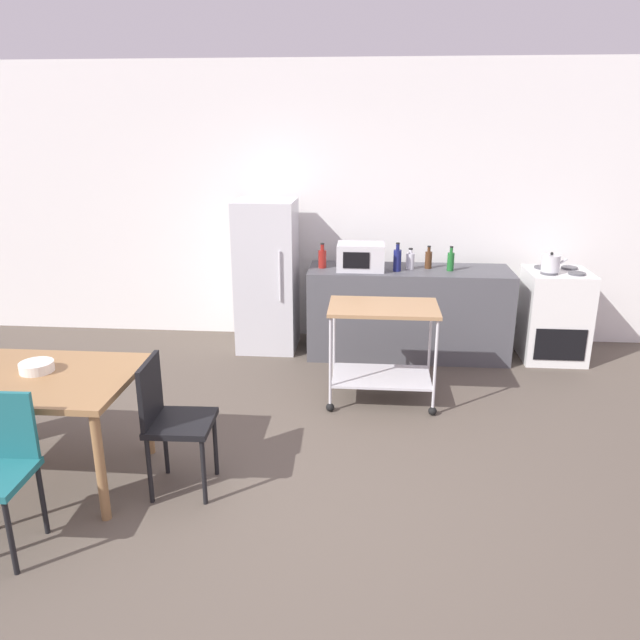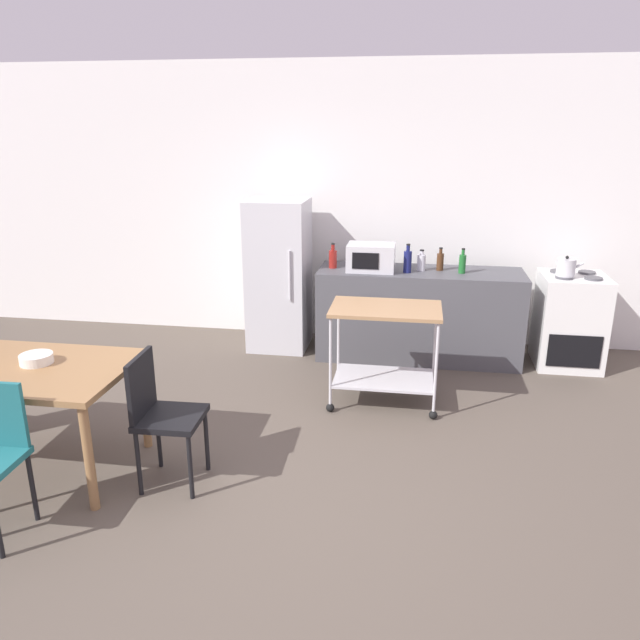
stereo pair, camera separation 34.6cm
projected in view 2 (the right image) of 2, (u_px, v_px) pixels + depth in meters
ground_plane at (272, 493)px, 3.93m from camera, size 12.00×12.00×0.00m
back_wall at (338, 205)px, 6.49m from camera, size 8.40×0.12×2.90m
kitchen_counter at (419, 314)px, 6.10m from camera, size 2.00×0.64×0.90m
dining_table at (17, 377)px, 4.04m from camera, size 1.50×0.90×0.75m
chair_black at (161, 411)px, 3.91m from camera, size 0.41×0.41×0.89m
stove_oven at (570, 321)px, 5.90m from camera, size 0.60×0.61×0.92m
refrigerator at (279, 275)px, 6.31m from camera, size 0.60×0.63×1.55m
kitchen_cart at (385, 339)px, 5.04m from camera, size 0.91×0.57×0.85m
bottle_sesame_oil at (333, 258)px, 6.05m from camera, size 0.08×0.08×0.25m
microwave at (371, 257)px, 5.94m from camera, size 0.46×0.35×0.26m
bottle_soy_sauce at (408, 261)px, 5.86m from camera, size 0.08×0.08×0.28m
bottle_sparkling_water at (421, 262)px, 5.94m from camera, size 0.08×0.08×0.21m
bottle_hot_sauce at (440, 261)px, 5.96m from camera, size 0.07×0.07×0.23m
bottle_wine at (462, 263)px, 5.84m from camera, size 0.07×0.07×0.24m
fruit_bowl at (36, 359)px, 4.06m from camera, size 0.21×0.21×0.06m
kettle at (566, 267)px, 5.66m from camera, size 0.24×0.17×0.19m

